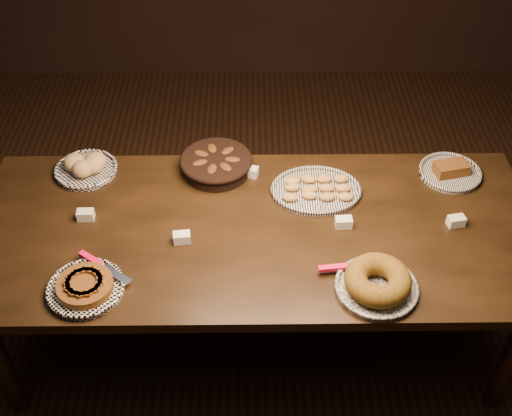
{
  "coord_description": "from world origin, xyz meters",
  "views": [
    {
      "loc": [
        -0.02,
        -1.92,
        2.66
      ],
      "look_at": [
        0.0,
        0.05,
        0.82
      ],
      "focal_mm": 45.0,
      "sensor_mm": 36.0,
      "label": 1
    }
  ],
  "objects_px": {
    "buffet_table": "(256,240)",
    "madeleine_platter": "(316,190)",
    "bundt_cake_plate": "(377,282)",
    "apple_tart_plate": "(86,287)"
  },
  "relations": [
    {
      "from": "apple_tart_plate",
      "to": "buffet_table",
      "type": "bearing_deg",
      "value": 8.58
    },
    {
      "from": "madeleine_platter",
      "to": "bundt_cake_plate",
      "type": "relative_size",
      "value": 1.03
    },
    {
      "from": "buffet_table",
      "to": "madeleine_platter",
      "type": "xyz_separation_m",
      "value": [
        0.27,
        0.22,
        0.09
      ]
    },
    {
      "from": "bundt_cake_plate",
      "to": "buffet_table",
      "type": "bearing_deg",
      "value": 120.03
    },
    {
      "from": "buffet_table",
      "to": "madeleine_platter",
      "type": "bearing_deg",
      "value": 39.32
    },
    {
      "from": "buffet_table",
      "to": "apple_tart_plate",
      "type": "bearing_deg",
      "value": -153.1
    },
    {
      "from": "buffet_table",
      "to": "bundt_cake_plate",
      "type": "xyz_separation_m",
      "value": [
        0.46,
        -0.34,
        0.12
      ]
    },
    {
      "from": "bundt_cake_plate",
      "to": "madeleine_platter",
      "type": "bearing_deg",
      "value": 84.8
    },
    {
      "from": "madeleine_platter",
      "to": "bundt_cake_plate",
      "type": "bearing_deg",
      "value": -85.55
    },
    {
      "from": "madeleine_platter",
      "to": "buffet_table",
      "type": "bearing_deg",
      "value": -154.33
    }
  ]
}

